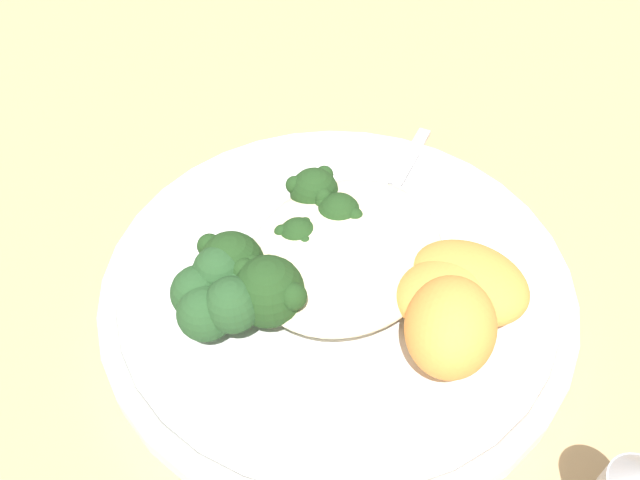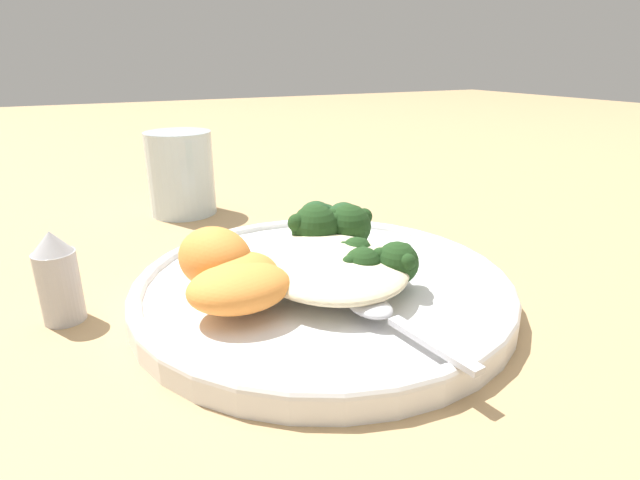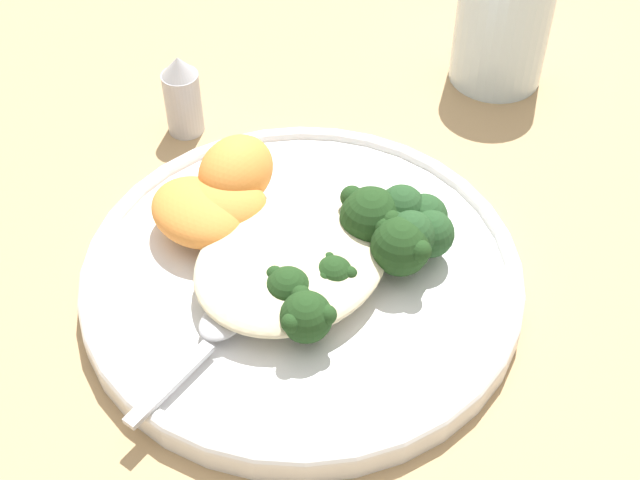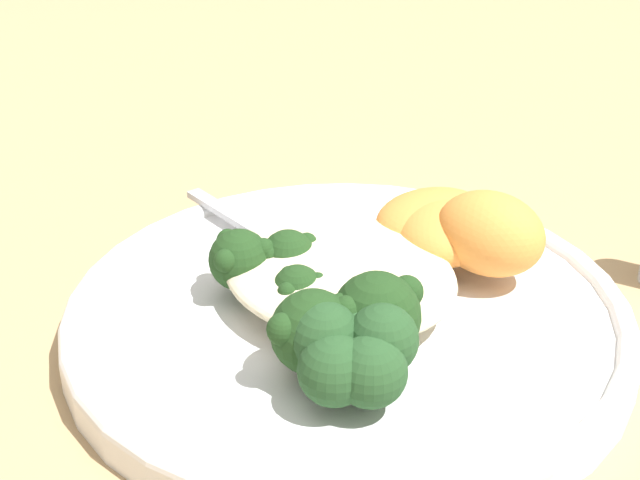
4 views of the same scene
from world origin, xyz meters
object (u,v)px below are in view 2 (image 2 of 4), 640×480
at_px(sweet_potato_chunk_2, 239,287).
at_px(spoon, 387,313).
at_px(broccoli_stalk_1, 372,264).
at_px(quinoa_mound, 324,266).
at_px(broccoli_stalk_4, 312,235).
at_px(salt_shaker, 58,278).
at_px(broccoli_stalk_3, 344,231).
at_px(kale_tuft, 330,222).
at_px(broccoli_stalk_0, 342,267).
at_px(sweet_potato_chunk_1, 240,277).
at_px(sweet_potato_chunk_0, 215,258).
at_px(plate, 325,286).
at_px(broccoli_stalk_2, 337,257).
at_px(water_glass, 181,173).

height_order(sweet_potato_chunk_2, spoon, sweet_potato_chunk_2).
bearing_deg(sweet_potato_chunk_2, broccoli_stalk_1, -92.41).
relative_size(quinoa_mound, spoon, 1.26).
relative_size(broccoli_stalk_4, salt_shaker, 1.22).
bearing_deg(sweet_potato_chunk_2, broccoli_stalk_3, -61.66).
distance_m(sweet_potato_chunk_2, kale_tuft, 0.15).
xyz_separation_m(broccoli_stalk_0, sweet_potato_chunk_1, (0.01, 0.08, 0.00)).
height_order(broccoli_stalk_3, kale_tuft, same).
height_order(quinoa_mound, broccoli_stalk_0, broccoli_stalk_0).
distance_m(quinoa_mound, sweet_potato_chunk_0, 0.08).
distance_m(broccoli_stalk_1, broccoli_stalk_3, 0.07).
relative_size(broccoli_stalk_0, sweet_potato_chunk_0, 1.23).
bearing_deg(broccoli_stalk_1, plate, 170.18).
bearing_deg(plate, broccoli_stalk_3, -44.80).
xyz_separation_m(broccoli_stalk_1, sweet_potato_chunk_1, (0.02, 0.10, 0.00)).
distance_m(quinoa_mound, salt_shaker, 0.19).
bearing_deg(sweet_potato_chunk_0, broccoli_stalk_2, -99.21).
bearing_deg(broccoli_stalk_0, broccoli_stalk_3, 105.53).
height_order(plate, sweet_potato_chunk_1, sweet_potato_chunk_1).
xyz_separation_m(broccoli_stalk_1, kale_tuft, (0.09, -0.01, 0.00)).
bearing_deg(kale_tuft, broccoli_stalk_3, -179.55).
bearing_deg(water_glass, broccoli_stalk_2, -168.06).
height_order(broccoli_stalk_4, salt_shaker, salt_shaker).
bearing_deg(plate, broccoli_stalk_0, -166.00).
relative_size(broccoli_stalk_0, salt_shaker, 1.08).
bearing_deg(broccoli_stalk_3, salt_shaker, 147.61).
height_order(sweet_potato_chunk_1, salt_shaker, salt_shaker).
distance_m(broccoli_stalk_0, salt_shaker, 0.21).
bearing_deg(sweet_potato_chunk_0, spoon, -138.84).
distance_m(broccoli_stalk_4, sweet_potato_chunk_1, 0.09).
bearing_deg(sweet_potato_chunk_0, sweet_potato_chunk_1, -156.60).
distance_m(broccoli_stalk_0, spoon, 0.06).
height_order(spoon, salt_shaker, salt_shaker).
xyz_separation_m(quinoa_mound, broccoli_stalk_1, (-0.02, -0.03, 0.00)).
bearing_deg(broccoli_stalk_2, salt_shaker, 174.80).
bearing_deg(sweet_potato_chunk_2, kale_tuft, -52.91).
xyz_separation_m(plate, spoon, (-0.08, -0.00, 0.01)).
xyz_separation_m(plate, broccoli_stalk_2, (0.00, -0.01, 0.02)).
bearing_deg(spoon, sweet_potato_chunk_2, -132.69).
bearing_deg(broccoli_stalk_4, sweet_potato_chunk_0, 145.57).
relative_size(broccoli_stalk_2, kale_tuft, 1.36).
bearing_deg(broccoli_stalk_0, salt_shaker, -155.08).
distance_m(broccoli_stalk_0, water_glass, 0.31).
xyz_separation_m(broccoli_stalk_0, sweet_potato_chunk_0, (0.04, 0.09, 0.01)).
bearing_deg(broccoli_stalk_0, spoon, -44.75).
height_order(plate, broccoli_stalk_0, broccoli_stalk_0).
bearing_deg(sweet_potato_chunk_1, sweet_potato_chunk_0, 23.40).
xyz_separation_m(broccoli_stalk_3, salt_shaker, (0.02, 0.23, -0.01)).
height_order(broccoli_stalk_0, salt_shaker, salt_shaker).
distance_m(plate, spoon, 0.08).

